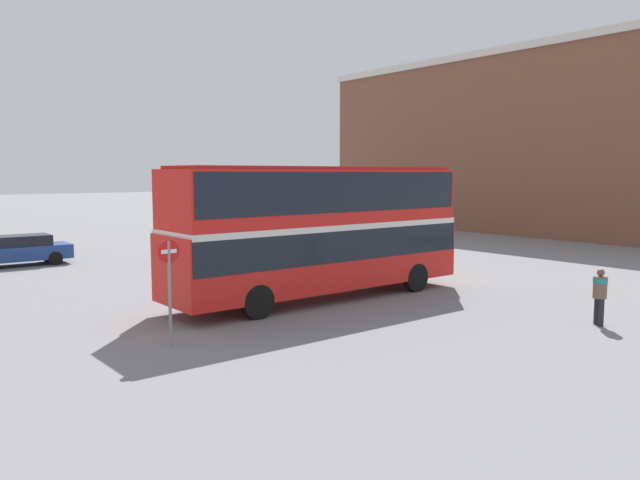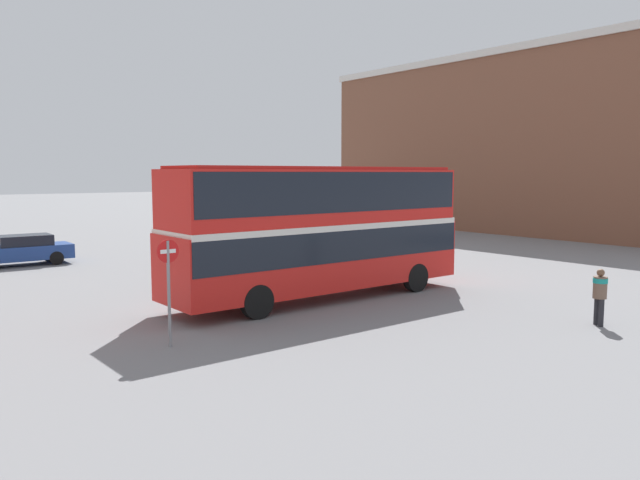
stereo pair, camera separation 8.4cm
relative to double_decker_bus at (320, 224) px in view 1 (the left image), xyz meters
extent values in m
plane|color=slate|center=(-1.59, 0.63, -2.59)|extent=(240.00, 240.00, 0.00)
cube|color=brown|center=(28.33, 10.72, 3.61)|extent=(9.39, 32.80, 12.41)
cube|color=silver|center=(28.33, 10.72, 10.07)|extent=(9.69, 33.10, 0.50)
cube|color=red|center=(0.00, 0.00, -1.12)|extent=(11.06, 2.70, 2.06)
cube|color=red|center=(0.00, 0.00, 0.86)|extent=(10.90, 2.62, 1.92)
cube|color=black|center=(0.00, 0.00, -0.66)|extent=(10.95, 2.73, 1.01)
cube|color=black|center=(0.00, 0.00, 1.09)|extent=(10.73, 2.65, 1.30)
cube|color=silver|center=(0.00, 0.00, -0.06)|extent=(10.95, 2.72, 0.20)
cube|color=#B11A15|center=(0.00, 0.00, 1.87)|extent=(10.40, 2.43, 0.10)
cylinder|color=black|center=(3.52, 1.19, -2.08)|extent=(1.04, 0.31, 1.04)
cylinder|color=black|center=(3.54, -1.12, -2.08)|extent=(1.04, 0.31, 1.04)
cylinder|color=black|center=(-3.32, 1.12, -2.08)|extent=(1.04, 0.31, 1.04)
cylinder|color=black|center=(-3.30, -1.19, -2.08)|extent=(1.04, 0.31, 1.04)
cylinder|color=#232328|center=(3.82, -7.95, -2.20)|extent=(0.15, 0.15, 0.78)
cylinder|color=#232328|center=(3.95, -7.74, -2.20)|extent=(0.15, 0.15, 0.78)
cylinder|color=brown|center=(3.88, -7.85, -1.50)|extent=(0.52, 0.52, 0.62)
cylinder|color=teal|center=(3.88, -7.85, -1.30)|extent=(0.55, 0.55, 0.14)
sphere|color=brown|center=(3.88, -7.85, -1.08)|extent=(0.21, 0.21, 0.21)
cube|color=maroon|center=(2.17, 10.90, -1.92)|extent=(4.51, 1.98, 0.80)
cube|color=black|center=(2.00, 10.90, -1.29)|extent=(2.37, 1.71, 0.46)
cylinder|color=black|center=(3.52, 11.77, -2.27)|extent=(0.67, 0.25, 0.66)
cylinder|color=black|center=(3.58, 10.14, -2.27)|extent=(0.67, 0.25, 0.66)
cylinder|color=black|center=(0.77, 11.66, -2.27)|extent=(0.67, 0.25, 0.66)
cylinder|color=black|center=(0.83, 10.04, -2.27)|extent=(0.67, 0.25, 0.66)
cube|color=navy|center=(-6.23, 14.72, -1.99)|extent=(4.45, 1.81, 0.66)
cube|color=black|center=(-6.06, 14.72, -1.42)|extent=(2.33, 1.59, 0.48)
cylinder|color=black|center=(-4.89, 13.92, -2.27)|extent=(0.65, 0.23, 0.64)
cylinder|color=black|center=(-4.85, 15.46, -2.27)|extent=(0.65, 0.23, 0.64)
cylinder|color=gray|center=(-6.60, -2.40, -1.27)|extent=(0.08, 0.08, 2.65)
cylinder|color=red|center=(-6.60, -2.40, -0.20)|extent=(0.57, 0.03, 0.57)
cube|color=white|center=(-6.60, -2.40, -0.20)|extent=(0.40, 0.04, 0.10)
camera|label=1|loc=(-13.04, -16.56, 1.71)|focal=35.00mm
camera|label=2|loc=(-12.98, -16.62, 1.71)|focal=35.00mm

